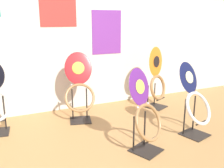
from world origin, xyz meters
TOP-DOWN VIEW (x-y plane):
  - wall_back at (0.00, 2.03)m, footprint 8.00×0.07m
  - toilet_seat_display_navy_moon at (1.47, 0.50)m, footprint 0.46×0.45m
  - toilet_seat_display_purple_note at (0.74, 0.41)m, footprint 0.45×0.41m
  - toilet_seat_display_orange_sun at (1.62, 1.49)m, footprint 0.42×0.37m
  - toilet_seat_display_crimson_swirl at (0.38, 1.50)m, footprint 0.47×0.47m

SIDE VIEW (x-z plane):
  - toilet_seat_display_purple_note at x=0.74m, z-range -0.04..0.83m
  - toilet_seat_display_navy_moon at x=1.47m, z-range -0.01..0.85m
  - toilet_seat_display_crimson_swirl at x=0.38m, z-range -0.03..0.88m
  - toilet_seat_display_orange_sun at x=1.62m, z-range -0.04..0.91m
  - wall_back at x=0.00m, z-range 0.00..2.60m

